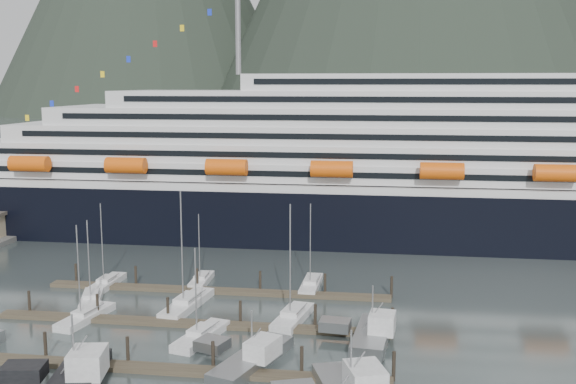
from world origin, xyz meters
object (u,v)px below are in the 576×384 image
Objects in this scene: cruise_ship at (451,174)px; sailboat_f at (201,281)px; trawler_c at (251,357)px; trawler_e at (371,334)px; sailboat_g at (311,285)px; sailboat_d at (187,305)px; trawler_b at (74,379)px; sailboat_c at (201,337)px; sailboat_e at (107,284)px; sailboat_b at (86,317)px; sailboat_h at (293,318)px; sailboat_a at (91,300)px.

cruise_ship is 53.11m from sailboat_f.
cruise_ship reaches higher than sailboat_f.
trawler_e is at bearing -37.04° from trawler_c.
sailboat_g is 1.12× the size of trawler_e.
sailboat_d reaches higher than sailboat_g.
cruise_ship is 16.11× the size of trawler_b.
sailboat_c is 0.90× the size of sailboat_e.
sailboat_e is at bearing 23.43° from sailboat_b.
cruise_ship is 55.19m from sailboat_h.
sailboat_a is 26.03m from trawler_b.
sailboat_e is (-3.14, 13.69, -0.01)m from sailboat_b.
sailboat_c is (17.82, -10.61, 0.00)m from sailboat_a.
sailboat_g is 27.48m from trawler_c.
sailboat_b is 25.30m from sailboat_h.
sailboat_e is at bearing 8.07° from trawler_b.
sailboat_d is at bearing 127.33° from sailboat_g.
sailboat_d is 25.10m from trawler_e.
sailboat_e is (-51.23, -38.32, -11.64)m from cruise_ship.
cruise_ship is 17.97× the size of sailboat_a.
sailboat_b is at bearing 127.36° from sailboat_d.
sailboat_b is 30.96m from sailboat_g.
sailboat_a is at bearing 10.91° from trawler_b.
sailboat_f is at bearing -137.59° from cruise_ship.
sailboat_h reaches higher than sailboat_b.
sailboat_e reaches higher than trawler_b.
sailboat_a is 29.79m from trawler_c.
cruise_ship is 56.77m from trawler_e.
sailboat_b reaches higher than trawler_c.
trawler_b is at bearing -147.95° from sailboat_b.
cruise_ship is 68.85m from sailboat_a.
trawler_b is 1.00× the size of trawler_c.
cruise_ship is 13.20× the size of sailboat_d.
sailboat_f is at bearing 29.41° from sailboat_c.
sailboat_a is 16.04m from sailboat_f.
sailboat_f is 20.62m from sailboat_h.
sailboat_d is (-4.75, 10.49, 0.04)m from sailboat_c.
sailboat_b is at bearing 124.80° from sailboat_g.
sailboat_c is 0.87× the size of trawler_b.
sailboat_h is (-22.99, -48.81, -11.60)m from cruise_ship.
sailboat_f reaches higher than trawler_c.
sailboat_c is 26.00m from sailboat_e.
sailboat_e reaches higher than sailboat_f.
sailboat_h is 1.16× the size of trawler_b.
sailboat_c is 11.51m from sailboat_d.
sailboat_g reaches higher than trawler_b.
sailboat_c is 0.71× the size of sailboat_d.
sailboat_g is at bearing -11.42° from sailboat_c.
sailboat_h is (15.27, -13.86, 0.06)m from sailboat_f.
sailboat_f is 0.95× the size of trawler_e.
sailboat_b is 0.78× the size of sailboat_d.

